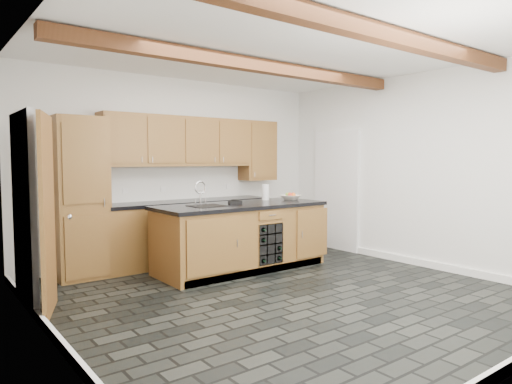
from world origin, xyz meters
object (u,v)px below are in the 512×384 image
(island, at_px, (242,236))
(fruit_bowl, at_px, (291,197))
(paper_towel, at_px, (266,192))
(kitchen_scale, at_px, (235,202))

(island, xyz_separation_m, fruit_bowl, (0.98, 0.07, 0.50))
(fruit_bowl, distance_m, paper_towel, 0.40)
(island, height_order, kitchen_scale, kitchen_scale)
(kitchen_scale, bearing_deg, island, -46.75)
(paper_towel, bearing_deg, kitchen_scale, -165.71)
(kitchen_scale, bearing_deg, fruit_bowl, 13.12)
(island, height_order, fruit_bowl, fruit_bowl)
(fruit_bowl, bearing_deg, paper_towel, 150.07)
(island, bearing_deg, fruit_bowl, 4.22)
(paper_towel, bearing_deg, fruit_bowl, -29.93)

